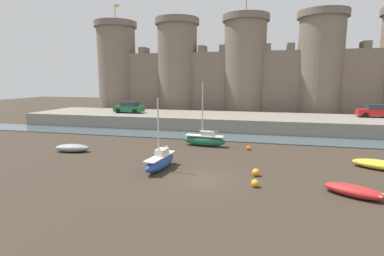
# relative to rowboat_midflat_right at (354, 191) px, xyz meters

# --- Properties ---
(ground_plane) EXTENTS (160.00, 160.00, 0.00)m
(ground_plane) POSITION_rel_rowboat_midflat_right_xyz_m (-8.62, 0.81, -0.33)
(ground_plane) COLOR #382D23
(water_channel) EXTENTS (80.00, 4.50, 0.10)m
(water_channel) POSITION_rel_rowboat_midflat_right_xyz_m (-8.62, 15.05, -0.28)
(water_channel) COLOR #47565B
(water_channel) RESTS_ON ground
(quay_road) EXTENTS (57.67, 10.00, 1.68)m
(quay_road) POSITION_rel_rowboat_midflat_right_xyz_m (-8.62, 22.30, 0.51)
(quay_road) COLOR gray
(quay_road) RESTS_ON ground
(castle) EXTENTS (53.12, 7.46, 19.46)m
(castle) POSITION_rel_rowboat_midflat_right_xyz_m (-8.62, 32.96, 7.23)
(castle) COLOR #7A6B5B
(castle) RESTS_ON ground
(rowboat_midflat_right) EXTENTS (3.27, 2.44, 0.63)m
(rowboat_midflat_right) POSITION_rel_rowboat_midflat_right_xyz_m (0.00, 0.00, 0.00)
(rowboat_midflat_right) COLOR red
(rowboat_midflat_right) RESTS_ON ground
(sailboat_midflat_left) EXTENTS (4.28, 1.57, 6.15)m
(sailboat_midflat_left) POSITION_rel_rowboat_midflat_right_xyz_m (-10.49, 10.44, 0.28)
(sailboat_midflat_left) COLOR #1E6B47
(sailboat_midflat_left) RESTS_ON ground
(sailboat_foreground_centre) EXTENTS (1.36, 4.10, 5.07)m
(sailboat_foreground_centre) POSITION_rel_rowboat_midflat_right_xyz_m (-11.97, 2.15, 0.26)
(sailboat_foreground_centre) COLOR #234793
(sailboat_foreground_centre) RESTS_ON ground
(rowboat_foreground_right) EXTENTS (3.20, 1.69, 0.70)m
(rowboat_foreground_right) POSITION_rel_rowboat_midflat_right_xyz_m (-21.34, 5.19, 0.03)
(rowboat_foreground_right) COLOR gray
(rowboat_foreground_right) RESTS_ON ground
(rowboat_near_channel_left) EXTENTS (3.84, 2.70, 0.65)m
(rowboat_near_channel_left) POSITION_rel_rowboat_midflat_right_xyz_m (3.19, 6.01, 0.01)
(rowboat_near_channel_left) COLOR yellow
(rowboat_near_channel_left) RESTS_ON ground
(mooring_buoy_near_channel) EXTENTS (0.47, 0.47, 0.47)m
(mooring_buoy_near_channel) POSITION_rel_rowboat_midflat_right_xyz_m (-5.28, 0.15, -0.10)
(mooring_buoy_near_channel) COLOR orange
(mooring_buoy_near_channel) RESTS_ON ground
(mooring_buoy_mid_mud) EXTENTS (0.50, 0.50, 0.50)m
(mooring_buoy_mid_mud) POSITION_rel_rowboat_midflat_right_xyz_m (-5.32, 2.27, -0.08)
(mooring_buoy_mid_mud) COLOR orange
(mooring_buoy_mid_mud) RESTS_ON ground
(mooring_buoy_near_shore) EXTENTS (0.40, 0.40, 0.40)m
(mooring_buoy_near_shore) POSITION_rel_rowboat_midflat_right_xyz_m (-6.26, 9.67, -0.13)
(mooring_buoy_near_shore) COLOR orange
(mooring_buoy_near_shore) RESTS_ON ground
(car_quay_east) EXTENTS (4.11, 1.91, 1.62)m
(car_quay_east) POSITION_rel_rowboat_midflat_right_xyz_m (8.36, 24.47, 2.13)
(car_quay_east) COLOR red
(car_quay_east) RESTS_ON quay_road
(car_quay_west) EXTENTS (4.11, 1.91, 1.62)m
(car_quay_west) POSITION_rel_rowboat_midflat_right_xyz_m (-23.72, 21.50, 2.13)
(car_quay_west) COLOR #1E6638
(car_quay_west) RESTS_ON quay_road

